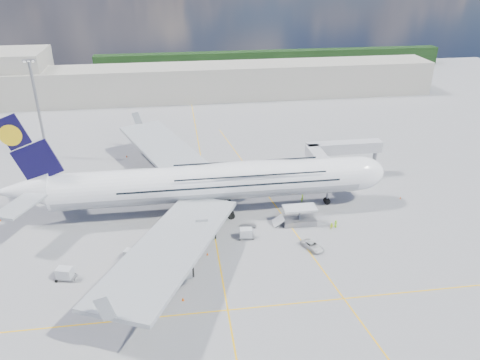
{
  "coord_description": "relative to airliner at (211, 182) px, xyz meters",
  "views": [
    {
      "loc": [
        -6.01,
        -74.4,
        48.46
      ],
      "look_at": [
        5.91,
        8.0,
        7.92
      ],
      "focal_mm": 35.0,
      "sensor_mm": 36.0,
      "label": 1
    }
  ],
  "objects": [
    {
      "name": "dolly_row_c",
      "position": [
        -5.18,
        -10.62,
        -6.51
      ],
      "size": [
        3.51,
        2.49,
        0.46
      ],
      "rotation": [
        0.0,
        0.0,
        0.28
      ],
      "color": "gray",
      "rests_on": "ground"
    },
    {
      "name": "taxi_line_main",
      "position": [
        -0.26,
        -10.0,
        -6.86
      ],
      "size": [
        0.25,
        220.0,
        0.01
      ],
      "primitive_type": "cube",
      "color": "yellow",
      "rests_on": "ground"
    },
    {
      "name": "airliner",
      "position": [
        0.0,
        0.0,
        0.0
      ],
      "size": [
        77.26,
        79.15,
        23.71
      ],
      "color": "white",
      "rests_on": "ground"
    },
    {
      "name": "dolly_back",
      "position": [
        -25.83,
        -18.79,
        -5.71
      ],
      "size": [
        3.75,
        2.64,
        2.15
      ],
      "rotation": [
        0.0,
        0.0,
        -0.27
      ],
      "color": "gray",
      "rests_on": "ground"
    },
    {
      "name": "cone_wing_left_outer",
      "position": [
        -19.59,
        32.02,
        -6.61
      ],
      "size": [
        0.42,
        0.42,
        0.53
      ],
      "color": "#EF5D0C",
      "rests_on": "ground"
    },
    {
      "name": "crew_loader",
      "position": [
        22.39,
        -10.32,
        -6.1
      ],
      "size": [
        0.93,
        0.95,
        1.54
      ],
      "primitive_type": "imported",
      "rotation": [
        0.0,
        0.0,
        -0.86
      ],
      "color": "#E2FD1A",
      "rests_on": "ground"
    },
    {
      "name": "dolly_row_b",
      "position": [
        -12.46,
        -14.59,
        -5.93
      ],
      "size": [
        3.08,
        2.21,
        1.75
      ],
      "rotation": [
        0.0,
        0.0,
        -0.29
      ],
      "color": "gray",
      "rests_on": "ground"
    },
    {
      "name": "crew_tug",
      "position": [
        -9.16,
        -21.27,
        -5.98
      ],
      "size": [
        1.29,
        0.97,
        1.77
      ],
      "primitive_type": "imported",
      "rotation": [
        0.0,
        0.0,
        0.3
      ],
      "color": "#A0DA17",
      "rests_on": "ground"
    },
    {
      "name": "catering_truck_outer",
      "position": [
        -11.28,
        37.93,
        -5.27
      ],
      "size": [
        6.02,
        3.0,
        3.44
      ],
      "rotation": [
        0.0,
        0.0,
        -0.17
      ],
      "color": "gray",
      "rests_on": "ground"
    },
    {
      "name": "cone_tail",
      "position": [
        -42.4,
        2.41,
        -6.62
      ],
      "size": [
        0.4,
        0.4,
        0.5
      ],
      "color": "#EF5D0C",
      "rests_on": "ground"
    },
    {
      "name": "cone_wing_left_inner",
      "position": [
        -15.26,
        8.94,
        -6.58
      ],
      "size": [
        0.47,
        0.47,
        0.6
      ],
      "color": "#EF5D0C",
      "rests_on": "ground"
    },
    {
      "name": "light_mast",
      "position": [
        -40.26,
        35.0,
        6.34
      ],
      "size": [
        3.0,
        0.7,
        25.5
      ],
      "color": "gray",
      "rests_on": "ground"
    },
    {
      "name": "cone_wing_right_inner",
      "position": [
        -2.15,
        -15.3,
        -6.63
      ],
      "size": [
        0.39,
        0.39,
        0.5
      ],
      "color": "#EF5D0C",
      "rests_on": "ground"
    },
    {
      "name": "dolly_nose_far",
      "position": [
        5.49,
        -10.86,
        -5.79
      ],
      "size": [
        3.31,
        1.97,
        2.01
      ],
      "rotation": [
        0.0,
        0.0,
        -0.09
      ],
      "color": "gray",
      "rests_on": "ground"
    },
    {
      "name": "cargo_loader",
      "position": [
        16.56,
        -7.11,
        -5.62
      ],
      "size": [
        8.53,
        3.2,
        3.67
      ],
      "color": "silver",
      "rests_on": "ground"
    },
    {
      "name": "catering_truck_inner",
      "position": [
        -3.92,
        20.6,
        -4.88
      ],
      "size": [
        7.51,
        4.3,
        4.21
      ],
      "rotation": [
        0.0,
        0.0,
        -0.28
      ],
      "color": "gray",
      "rests_on": "ground"
    },
    {
      "name": "terminal",
      "position": [
        -0.26,
        85.0,
        -0.87
      ],
      "size": [
        180.0,
        16.0,
        12.0
      ],
      "primitive_type": "cube",
      "color": "#B2AD9E",
      "rests_on": "ground"
    },
    {
      "name": "taxi_line_cross",
      "position": [
        -0.26,
        -30.0,
        -6.86
      ],
      "size": [
        120.0,
        0.25,
        0.01
      ],
      "primitive_type": "cube",
      "color": "yellow",
      "rests_on": "ground"
    },
    {
      "name": "ground",
      "position": [
        -0.26,
        -10.0,
        -6.87
      ],
      "size": [
        300.0,
        300.0,
        0.0
      ],
      "primitive_type": "plane",
      "color": "gray",
      "rests_on": "ground"
    },
    {
      "name": "cone_nose",
      "position": [
        41.45,
        -0.15,
        -6.63
      ],
      "size": [
        0.4,
        0.4,
        0.5
      ],
      "color": "#EF5D0C",
      "rests_on": "ground"
    },
    {
      "name": "taxi_line_diag",
      "position": [
        13.74,
        -0.0,
        -6.86
      ],
      "size": [
        14.16,
        99.06,
        0.01
      ],
      "primitive_type": "cube",
      "rotation": [
        0.0,
        0.0,
        0.14
      ],
      "color": "yellow",
      "rests_on": "ground"
    },
    {
      "name": "crew_wing",
      "position": [
        -14.08,
        -19.22,
        -5.87
      ],
      "size": [
        0.52,
        1.18,
        1.99
      ],
      "primitive_type": "imported",
      "rotation": [
        0.0,
        0.0,
        1.54
      ],
      "color": "#A2FC1A",
      "rests_on": "ground"
    },
    {
      "name": "jet_bridge",
      "position": [
        29.55,
        10.94,
        -0.02
      ],
      "size": [
        18.8,
        12.1,
        8.5
      ],
      "color": "#B7B7BC",
      "rests_on": "ground"
    },
    {
      "name": "crew_van",
      "position": [
        23.48,
        -9.56,
        -6.09
      ],
      "size": [
        0.85,
        0.91,
        1.56
      ],
      "primitive_type": "imported",
      "rotation": [
        0.0,
        0.0,
        2.2
      ],
      "color": "#8CDC17",
      "rests_on": "ground"
    },
    {
      "name": "tree_line",
      "position": [
        39.74,
        130.0,
        -2.87
      ],
      "size": [
        160.0,
        6.0,
        8.0
      ],
      "primitive_type": "cube",
      "color": "#193814",
      "rests_on": "ground"
    },
    {
      "name": "service_van",
      "position": [
        16.88,
        -16.01,
        -6.22
      ],
      "size": [
        3.98,
        5.17,
        1.3
      ],
      "primitive_type": "imported",
      "rotation": [
        0.0,
        0.0,
        0.45
      ],
      "color": "silver",
      "rests_on": "ground"
    },
    {
      "name": "cone_wing_right_outer",
      "position": [
        -6.87,
        -26.85,
        -6.59
      ],
      "size": [
        0.45,
        0.45,
        0.57
      ],
      "color": "#EF5D0C",
      "rests_on": "ground"
    },
    {
      "name": "crew_nose",
      "position": [
        19.76,
        1.6,
        -5.89
      ],
      "size": [
        0.8,
        0.85,
        1.96
      ],
      "primitive_type": "imported",
      "rotation": [
        0.0,
        0.0,
        0.93
      ],
      "color": "#A5EB18",
      "rests_on": "ground"
    },
    {
      "name": "baggage_tug",
      "position": [
        -10.11,
        -16.76,
        -6.15
      ],
      "size": [
        2.8,
        1.67,
        1.64
      ],
      "rotation": [
        0.0,
        0.0,
        -0.18
      ],
      "color": "white",
      "rests_on": "ground"
    },
    {
      "name": "dolly_row_a",
      "position": [
        -15.4,
        -14.8,
        -5.82
      ],
      "size": [
        3.48,
        2.75,
        1.95
      ],
      "rotation": [
        0.0,
        0.0,
        -0.42
      ],
      "color": "gray",
      "rests_on": "ground"
    },
    {
      "name": "dolly_nose_near",
      "position": [
        6.57,
        -7.02,
        -6.55
      ],
      "size": [
        2.93,
        1.78,
        0.41
      ],
      "rotation": [
        0.0,
        0.0,
        -0.11
      ],
      "color": "gray",
      "rests_on": "ground"
    }
  ]
}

